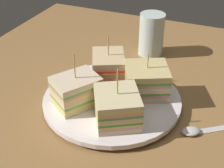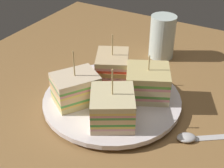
{
  "view_description": "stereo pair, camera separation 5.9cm",
  "coord_description": "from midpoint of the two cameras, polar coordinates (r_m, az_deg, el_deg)",
  "views": [
    {
      "loc": [
        -45.32,
        -18.95,
        37.19
      ],
      "look_at": [
        0.0,
        0.0,
        4.7
      ],
      "focal_mm": 50.77,
      "sensor_mm": 36.0,
      "label": 1
    },
    {
      "loc": [
        -42.73,
        -24.23,
        37.19
      ],
      "look_at": [
        0.0,
        0.0,
        4.7
      ],
      "focal_mm": 50.77,
      "sensor_mm": 36.0,
      "label": 2
    }
  ],
  "objects": [
    {
      "name": "ground_plane",
      "position": [
        0.62,
        -2.72,
        -4.41
      ],
      "size": [
        91.94,
        80.27,
        1.8
      ],
      "primitive_type": "cube",
      "color": "olive"
    },
    {
      "name": "plate",
      "position": [
        0.61,
        -2.77,
        -2.97
      ],
      "size": [
        26.35,
        26.35,
        1.7
      ],
      "color": "white",
      "rests_on": "ground_plane"
    },
    {
      "name": "sandwich_wedge_0",
      "position": [
        0.6,
        3.4,
        0.55
      ],
      "size": [
        10.2,
        10.44,
        8.58
      ],
      "rotation": [
        0.0,
        0.0,
        8.3
      ],
      "color": "beige",
      "rests_on": "plate"
    },
    {
      "name": "sandwich_wedge_1",
      "position": [
        0.65,
        -3.26,
        2.98
      ],
      "size": [
        9.95,
        9.16,
        9.97
      ],
      "rotation": [
        0.0,
        0.0,
        9.87
      ],
      "color": "beige",
      "rests_on": "plate"
    },
    {
      "name": "sandwich_wedge_2",
      "position": [
        0.58,
        -9.29,
        -1.31
      ],
      "size": [
        10.06,
        9.53,
        10.48
      ],
      "rotation": [
        0.0,
        0.0,
        11.98
      ],
      "color": "#D8C685",
      "rests_on": "plate"
    },
    {
      "name": "sandwich_wedge_3",
      "position": [
        0.54,
        -2.22,
        -4.28
      ],
      "size": [
        10.56,
        10.29,
        10.17
      ],
      "rotation": [
        0.0,
        0.0,
        13.1
      ],
      "color": "beige",
      "rests_on": "plate"
    },
    {
      "name": "spoon",
      "position": [
        0.57,
        13.21,
        -8.16
      ],
      "size": [
        9.78,
        12.87,
        1.0
      ],
      "rotation": [
        0.0,
        0.0,
        2.18
      ],
      "color": "silver",
      "rests_on": "ground_plane"
    },
    {
      "name": "drinking_glass",
      "position": [
        0.78,
        4.92,
        8.37
      ],
      "size": [
        6.02,
        6.02,
        10.26
      ],
      "color": "silver",
      "rests_on": "ground_plane"
    }
  ]
}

